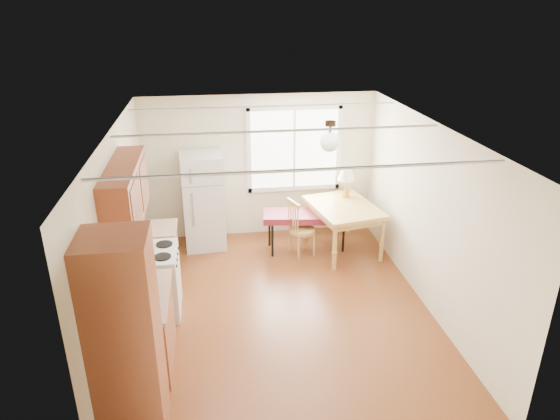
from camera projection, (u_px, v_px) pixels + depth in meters
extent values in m
cube|color=#522611|center=(281.00, 308.00, 6.85)|extent=(4.60, 5.60, 0.12)
cube|color=white|center=(281.00, 130.00, 5.89)|extent=(4.60, 5.60, 0.12)
cube|color=beige|center=(260.00, 167.00, 8.65)|extent=(4.60, 0.10, 2.50)
cube|color=beige|center=(325.00, 351.00, 4.09)|extent=(4.60, 0.10, 2.50)
cube|color=beige|center=(119.00, 236.00, 6.10)|extent=(0.10, 5.60, 2.50)
cube|color=beige|center=(429.00, 217.00, 6.64)|extent=(0.10, 5.60, 2.50)
cube|color=brown|center=(126.00, 341.00, 4.53)|extent=(0.60, 0.60, 2.10)
cube|color=brown|center=(144.00, 331.00, 5.69)|extent=(0.60, 1.10, 0.86)
cube|color=#A27E65|center=(141.00, 297.00, 5.51)|extent=(0.62, 1.14, 0.04)
cube|color=silver|center=(154.00, 282.00, 6.64)|extent=(0.65, 0.76, 0.90)
cube|color=brown|center=(157.00, 257.00, 7.33)|extent=(0.60, 0.60, 0.86)
cube|color=brown|center=(126.00, 193.00, 5.76)|extent=(0.33, 1.60, 0.70)
cube|color=white|center=(294.00, 149.00, 8.60)|extent=(1.50, 0.02, 1.35)
cylinder|color=#312215|center=(330.00, 123.00, 6.36)|extent=(0.14, 0.14, 0.06)
cylinder|color=#312215|center=(330.00, 131.00, 6.40)|extent=(0.03, 0.03, 0.16)
sphere|color=white|center=(330.00, 142.00, 6.45)|extent=(0.26, 0.26, 0.26)
cube|color=silver|center=(203.00, 201.00, 8.34)|extent=(0.71, 0.71, 1.63)
cube|color=gray|center=(202.00, 186.00, 7.89)|extent=(0.67, 0.02, 0.02)
cube|color=gray|center=(192.00, 200.00, 7.94)|extent=(0.03, 0.03, 0.98)
cube|color=maroon|center=(306.00, 216.00, 8.29)|extent=(1.48, 0.71, 0.11)
cylinder|color=black|center=(272.00, 241.00, 8.16)|extent=(0.04, 0.04, 0.55)
cylinder|color=black|center=(343.00, 237.00, 8.31)|extent=(0.04, 0.04, 0.55)
cylinder|color=black|center=(269.00, 231.00, 8.52)|extent=(0.04, 0.04, 0.55)
cylinder|color=black|center=(337.00, 227.00, 8.68)|extent=(0.04, 0.04, 0.55)
cube|color=#B48B45|center=(344.00, 207.00, 8.18)|extent=(1.21, 1.46, 0.06)
cube|color=#B48B45|center=(343.00, 212.00, 8.21)|extent=(1.09, 1.34, 0.10)
cylinder|color=#B48B45|center=(335.00, 248.00, 7.71)|extent=(0.07, 0.07, 0.75)
cylinder|color=#B48B45|center=(382.00, 240.00, 7.96)|extent=(0.07, 0.07, 0.75)
cylinder|color=#B48B45|center=(306.00, 220.00, 8.72)|extent=(0.07, 0.07, 0.75)
cylinder|color=#B48B45|center=(349.00, 213.00, 8.97)|extent=(0.07, 0.07, 0.75)
cylinder|color=#B48B45|center=(302.00, 230.00, 8.17)|extent=(0.43, 0.43, 0.05)
cylinder|color=#B48B45|center=(299.00, 247.00, 8.08)|extent=(0.04, 0.04, 0.44)
cylinder|color=#B48B45|center=(314.00, 244.00, 8.20)|extent=(0.04, 0.04, 0.44)
cylinder|color=#B48B45|center=(290.00, 240.00, 8.31)|extent=(0.04, 0.04, 0.44)
cylinder|color=#B48B45|center=(305.00, 237.00, 8.44)|extent=(0.04, 0.04, 0.44)
cylinder|color=#C08F3D|center=(345.00, 194.00, 8.51)|extent=(0.13, 0.13, 0.11)
cylinder|color=#C08F3D|center=(346.00, 185.00, 8.46)|extent=(0.02, 0.02, 0.19)
cone|color=white|center=(346.00, 174.00, 8.38)|extent=(0.29, 0.29, 0.19)
cube|color=black|center=(139.00, 286.00, 5.61)|extent=(0.21, 0.25, 0.08)
cube|color=black|center=(136.00, 276.00, 5.45)|extent=(0.19, 0.08, 0.29)
cylinder|color=black|center=(138.00, 276.00, 5.61)|extent=(0.15, 0.15, 0.12)
cylinder|color=red|center=(131.00, 289.00, 5.46)|extent=(0.12, 0.12, 0.17)
sphere|color=red|center=(129.00, 280.00, 5.42)|extent=(0.06, 0.06, 0.06)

